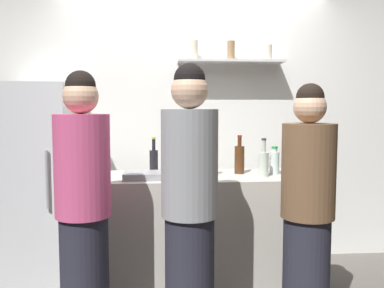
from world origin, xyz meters
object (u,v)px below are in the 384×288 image
object	(u,v)px
wine_bottle_green_glass	(190,160)
person_pink_top	(83,209)
water_bottle_plastic	(274,162)
person_brown_jacket	(307,212)
baking_pan	(146,175)
person_grey_hoodie	(190,208)
utensil_holder	(212,166)
wine_bottle_dark_glass	(154,161)
refrigerator	(39,183)
wine_bottle_amber_glass	(239,159)
wine_bottle_pale_glass	(264,163)

from	to	relation	value
wine_bottle_green_glass	person_pink_top	xyz separation A→B (m)	(-0.72, -0.76, -0.20)
water_bottle_plastic	person_pink_top	world-z (taller)	person_pink_top
person_brown_jacket	baking_pan	bearing A→B (deg)	-112.24
wine_bottle_green_glass	person_grey_hoodie	size ratio (longest dim) A/B	0.18
utensil_holder	wine_bottle_dark_glass	world-z (taller)	wine_bottle_dark_glass
refrigerator	wine_bottle_amber_glass	bearing A→B (deg)	-8.62
wine_bottle_pale_glass	person_grey_hoodie	size ratio (longest dim) A/B	0.17
refrigerator	baking_pan	size ratio (longest dim) A/B	4.88
person_pink_top	baking_pan	bearing A→B (deg)	38.86
utensil_holder	person_brown_jacket	world-z (taller)	person_brown_jacket
baking_pan	person_grey_hoodie	distance (m)	0.73
utensil_holder	wine_bottle_amber_glass	bearing A→B (deg)	4.38
wine_bottle_pale_glass	utensil_holder	bearing A→B (deg)	158.82
wine_bottle_green_glass	wine_bottle_amber_glass	bearing A→B (deg)	-2.57
wine_bottle_pale_glass	person_pink_top	xyz separation A→B (m)	(-1.28, -0.57, -0.20)
utensil_holder	wine_bottle_green_glass	bearing A→B (deg)	168.61
wine_bottle_amber_glass	wine_bottle_green_glass	distance (m)	0.40
wine_bottle_green_glass	water_bottle_plastic	size ratio (longest dim) A/B	1.34
wine_bottle_amber_glass	person_brown_jacket	xyz separation A→B (m)	(0.29, -0.77, -0.25)
wine_bottle_dark_glass	wine_bottle_green_glass	world-z (taller)	wine_bottle_green_glass
baking_pan	wine_bottle_amber_glass	bearing A→B (deg)	14.32
utensil_holder	person_brown_jacket	xyz separation A→B (m)	(0.52, -0.75, -0.20)
refrigerator	baking_pan	bearing A→B (deg)	-25.92
refrigerator	utensil_holder	size ratio (longest dim) A/B	7.42
refrigerator	person_pink_top	xyz separation A→B (m)	(0.54, -0.99, 0.00)
wine_bottle_dark_glass	wine_bottle_green_glass	bearing A→B (deg)	-3.16
wine_bottle_pale_glass	person_pink_top	distance (m)	1.42
wine_bottle_pale_glass	person_grey_hoodie	xyz separation A→B (m)	(-0.63, -0.69, -0.18)
water_bottle_plastic	baking_pan	bearing A→B (deg)	-172.23
refrigerator	person_pink_top	size ratio (longest dim) A/B	0.99
wine_bottle_pale_glass	person_brown_jacket	distance (m)	0.66
refrigerator	person_brown_jacket	bearing A→B (deg)	-27.56
wine_bottle_pale_glass	wine_bottle_green_glass	world-z (taller)	wine_bottle_green_glass
wine_bottle_pale_glass	person_brown_jacket	world-z (taller)	person_brown_jacket
wine_bottle_pale_glass	person_grey_hoodie	distance (m)	0.95
person_pink_top	water_bottle_plastic	bearing A→B (deg)	9.35
wine_bottle_pale_glass	water_bottle_plastic	distance (m)	0.17
refrigerator	utensil_holder	xyz separation A→B (m)	(1.44, -0.27, 0.16)
utensil_holder	person_grey_hoodie	distance (m)	0.89
wine_bottle_amber_glass	water_bottle_plastic	bearing A→B (deg)	-10.52
utensil_holder	wine_bottle_dark_glass	distance (m)	0.47
wine_bottle_green_glass	water_bottle_plastic	xyz separation A→B (m)	(0.68, -0.07, -0.01)
wine_bottle_amber_glass	person_brown_jacket	world-z (taller)	person_brown_jacket
wine_bottle_dark_glass	person_pink_top	world-z (taller)	person_pink_top
wine_bottle_dark_glass	utensil_holder	bearing A→B (deg)	-6.28
utensil_holder	person_brown_jacket	bearing A→B (deg)	-55.46
baking_pan	person_pink_top	distance (m)	0.67
refrigerator	wine_bottle_pale_glass	xyz separation A→B (m)	(1.82, -0.42, 0.20)
baking_pan	wine_bottle_amber_glass	world-z (taller)	wine_bottle_amber_glass
refrigerator	person_pink_top	distance (m)	1.13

